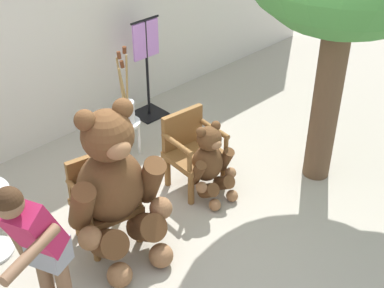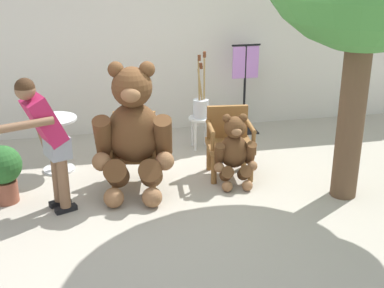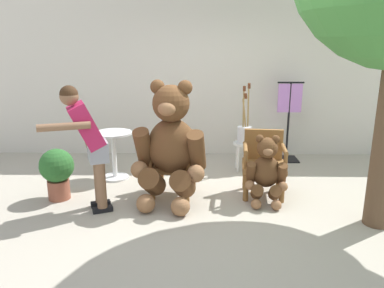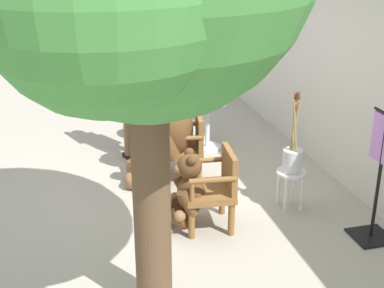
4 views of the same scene
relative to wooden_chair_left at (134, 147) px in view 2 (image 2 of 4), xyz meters
name	(u,v)px [view 2 (image 2 of 4)]	position (x,y,z in m)	size (l,w,h in m)	color
ground_plane	(189,193)	(0.59, -0.45, -0.46)	(60.00, 60.00, 0.00)	#A8A091
back_wall	(157,40)	(0.59, 1.95, 0.94)	(10.00, 0.16, 2.80)	beige
wooden_chair_left	(134,147)	(0.00, 0.00, 0.00)	(0.64, 0.61, 0.86)	brown
wooden_chair_right	(229,140)	(1.20, 0.00, 0.00)	(0.61, 0.57, 0.86)	brown
teddy_bear_large	(133,131)	(-0.03, -0.26, 0.30)	(0.96, 0.96, 1.56)	brown
teddy_bear_small	(235,150)	(1.19, -0.29, -0.03)	(0.54, 0.52, 0.89)	brown
person_visitor	(46,134)	(-0.97, -0.57, 0.45)	(0.70, 0.67, 1.54)	black
white_stool	(201,124)	(1.05, 0.96, -0.11)	(0.34, 0.34, 0.46)	silver
brush_bucket	(201,105)	(1.05, 0.96, 0.18)	(0.22, 0.22, 0.94)	silver
round_side_table	(56,138)	(-0.94, 0.55, -0.01)	(0.56, 0.56, 0.72)	silver
potted_plant	(3,170)	(-1.51, -0.23, -0.07)	(0.44, 0.44, 0.68)	brown
clothing_display_stand	(245,86)	(1.86, 1.52, 0.26)	(0.44, 0.40, 1.36)	black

